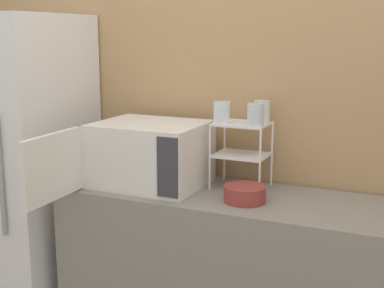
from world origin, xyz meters
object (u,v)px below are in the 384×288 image
glass_front_left (222,112)px  bowl (245,194)px  dish_rack (241,141)px  glass_back_right (262,111)px  refrigerator (19,172)px  microwave (146,154)px  glass_front_right (255,114)px

glass_front_left → bowl: (0.18, -0.17, -0.34)m
dish_rack → glass_back_right: glass_back_right is taller
glass_front_left → glass_back_right: bearing=33.1°
glass_front_left → refrigerator: refrigerator is taller
dish_rack → glass_front_left: glass_front_left is taller
glass_back_right → refrigerator: 1.41m
microwave → glass_back_right: bearing=23.1°
dish_rack → bowl: (0.10, -0.22, -0.20)m
glass_front_left → glass_back_right: size_ratio=1.00×
microwave → glass_front_right: (0.53, 0.11, 0.22)m
microwave → refrigerator: size_ratio=0.49×
microwave → refrigerator: bearing=-178.0°
refrigerator → bowl: bearing=-1.1°
dish_rack → glass_front_right: bearing=-31.9°
dish_rack → glass_front_left: bearing=-148.8°
microwave → glass_front_left: glass_front_left is taller
dish_rack → bowl: 0.31m
microwave → glass_front_left: size_ratio=8.06×
dish_rack → refrigerator: size_ratio=0.19×
dish_rack → glass_front_left: (-0.09, -0.05, 0.14)m
glass_back_right → glass_front_right: (0.00, -0.11, 0.00)m
microwave → glass_front_right: size_ratio=8.06×
dish_rack → glass_back_right: 0.18m
glass_back_right → refrigerator: (-1.33, -0.25, -0.39)m
microwave → glass_front_right: glass_front_right is taller
glass_front_left → bowl: size_ratio=0.55×
glass_front_right → glass_back_right: bearing=91.3°
dish_rack → bowl: dish_rack is taller
dish_rack → glass_front_left: size_ratio=3.10×
dish_rack → glass_back_right: bearing=35.0°
bowl → dish_rack: bearing=113.8°
glass_front_left → refrigerator: (-1.17, -0.14, -0.39)m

